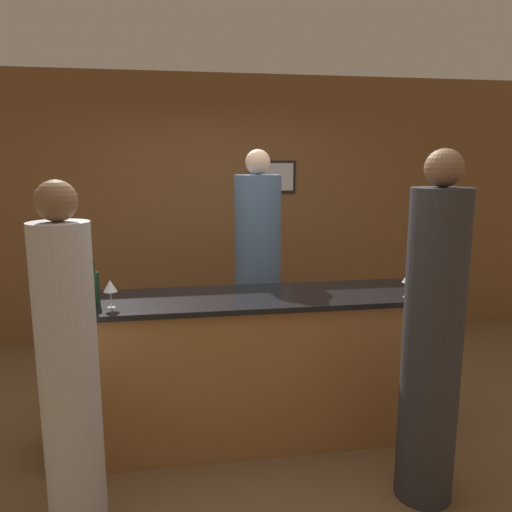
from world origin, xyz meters
TOP-DOWN VIEW (x-y plane):
  - ground_plane at (0.00, 0.00)m, footprint 14.00×14.00m
  - back_wall at (0.00, 2.13)m, footprint 8.00×0.08m
  - bar_counter at (0.00, 0.00)m, footprint 2.49×0.64m
  - bartender at (0.23, 0.84)m, footprint 0.38×0.38m
  - guest_0 at (-0.99, -0.76)m, footprint 0.29×0.29m
  - guest_1 at (0.93, -0.78)m, footprint 0.32×0.32m
  - wine_bottle_0 at (-0.96, -0.02)m, footprint 0.07×0.07m
  - wine_glass_0 at (1.05, -0.21)m, footprint 0.08×0.08m
  - wine_glass_1 at (-0.85, -0.14)m, footprint 0.08×0.08m
  - wine_glass_2 at (-1.03, -0.24)m, footprint 0.06×0.06m

SIDE VIEW (x-z plane):
  - ground_plane at x=0.00m, z-range 0.00..0.00m
  - bar_counter at x=0.00m, z-range 0.00..1.03m
  - guest_0 at x=-0.99m, z-range -0.05..1.78m
  - guest_1 at x=0.93m, z-range -0.06..1.91m
  - bartender at x=0.23m, z-range -0.07..1.94m
  - wine_bottle_0 at x=-0.96m, z-range 0.99..1.28m
  - wine_glass_0 at x=1.05m, z-range 1.07..1.23m
  - wine_glass_2 at x=-1.03m, z-range 1.07..1.24m
  - wine_glass_1 at x=-0.85m, z-range 1.07..1.25m
  - back_wall at x=0.00m, z-range 0.00..2.80m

